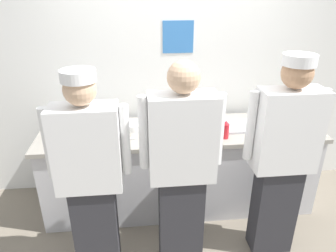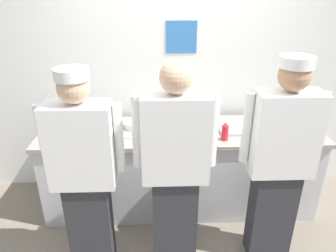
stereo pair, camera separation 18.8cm
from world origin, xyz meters
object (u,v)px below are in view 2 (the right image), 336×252
Objects in this scene: plate_stack_front at (135,125)px; mixing_bowl_steel at (77,125)px; sheet_tray at (246,128)px; ramekin_yellow_sauce at (300,135)px; squeeze_bottle_secondary at (225,131)px; ramekin_green_sauce at (107,127)px; plate_stack_rear at (184,121)px; chef_center at (175,168)px; chef_near_left at (84,172)px; squeeze_bottle_primary at (290,123)px; chefs_knife at (117,137)px; chef_far_right at (280,160)px; deli_cup at (103,118)px; ramekin_orange_sauce at (288,124)px.

mixing_bowl_steel is at bearing -171.65° from plate_stack_front.
sheet_tray is 0.49m from ramekin_yellow_sauce.
squeeze_bottle_secondary is 1.75× the size of ramekin_green_sauce.
plate_stack_rear is 1.11m from ramekin_yellow_sauce.
chef_center is at bearing -51.77° from ramekin_green_sauce.
ramekin_yellow_sauce is at bearing 16.69° from chef_near_left.
squeeze_bottle_primary is at bearing 12.75° from squeeze_bottle_secondary.
sheet_tray is at bearing 156.92° from ramekin_yellow_sauce.
plate_stack_front is 0.75× the size of chefs_knife.
chef_near_left is 3.16× the size of sheet_tray.
mixing_bowl_steel is (-0.23, 0.75, 0.05)m from chef_near_left.
chef_near_left is 1.50m from chef_far_right.
plate_stack_front is 0.38× the size of sheet_tray.
sheet_tray is (1.65, 0.00, -0.06)m from mixing_bowl_steel.
plate_stack_rear is at bearing 134.10° from squeeze_bottle_secondary.
chef_far_right is at bearing -30.81° from deli_cup.
plate_stack_front is 1.51m from squeeze_bottle_primary.
ramekin_green_sauce reaches higher than chefs_knife.
ramekin_green_sauce is at bearing 128.23° from chef_center.
chef_center is at bearing -149.15° from squeeze_bottle_primary.
plate_stack_rear is at bearing 23.96° from chefs_knife.
deli_cup is at bearing 160.02° from squeeze_bottle_secondary.
ramekin_orange_sauce is (1.87, 0.83, -0.00)m from chef_near_left.
plate_stack_rear is at bearing 129.41° from chef_far_right.
chef_near_left is at bearing -93.82° from ramekin_green_sauce.
chef_center is 1.33m from squeeze_bottle_primary.
chef_far_right is at bearing -33.24° from plate_stack_front.
deli_cup is at bearing 149.19° from chef_far_right.
sheet_tray is 1.44m from deli_cup.
squeeze_bottle_secondary reaches higher than deli_cup.
squeeze_bottle_primary is (1.00, -0.21, 0.05)m from plate_stack_rear.
chef_center is at bearing -154.95° from ramekin_yellow_sauce.
chef_near_left reaches higher than squeeze_bottle_primary.
chef_far_right is 1.44m from chefs_knife.
chef_center is 0.90m from plate_stack_rear.
squeeze_bottle_secondary is 1.25m from deli_cup.
chef_far_right reaches higher than deli_cup.
plate_stack_rear is (-0.68, 0.83, -0.02)m from chef_far_right.
ramekin_green_sauce is 0.93× the size of ramekin_yellow_sauce.
plate_stack_front is 2.05× the size of ramekin_green_sauce.
chefs_knife is (-0.65, -0.29, -0.03)m from plate_stack_rear.
squeeze_bottle_primary reaches higher than ramekin_orange_sauce.
ramekin_green_sauce is at bearing 86.18° from chef_near_left.
chefs_knife is (-1.70, 0.04, -0.02)m from ramekin_yellow_sauce.
chef_far_right is (0.82, 0.06, 0.02)m from chef_center.
plate_stack_rear is 1.35× the size of squeeze_bottle_secondary.
chefs_knife is (-0.51, 0.60, -0.03)m from chef_center.
deli_cup reaches higher than plate_stack_rear.
chef_near_left is 8.22× the size of plate_stack_front.
ramekin_orange_sauce is (0.05, 0.15, -0.07)m from squeeze_bottle_primary.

